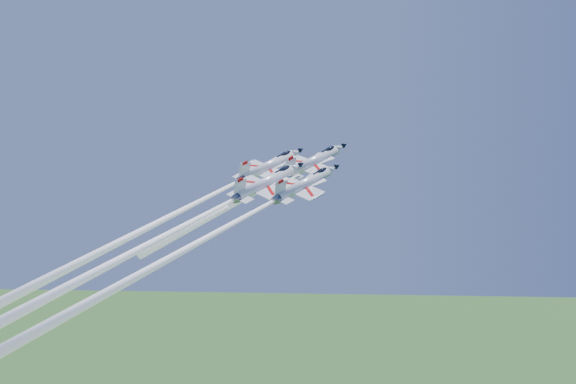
# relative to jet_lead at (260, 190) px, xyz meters

# --- Properties ---
(jet_lead) EXTENTS (26.15, 27.84, 29.91)m
(jet_lead) POSITION_rel_jet_lead_xyz_m (0.00, 0.00, 0.00)
(jet_lead) COLOR white
(jet_left) EXTENTS (35.67, 39.75, 51.26)m
(jet_left) POSITION_rel_jet_lead_xyz_m (-16.71, -5.73, -4.97)
(jet_left) COLOR white
(jet_right) EXTENTS (32.54, 36.05, 45.55)m
(jet_right) POSITION_rel_jet_lead_xyz_m (-7.28, -15.63, -6.42)
(jet_right) COLOR white
(jet_slot) EXTENTS (32.54, 35.86, 44.39)m
(jet_slot) POSITION_rel_jet_lead_xyz_m (-13.64, -14.21, -6.01)
(jet_slot) COLOR white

